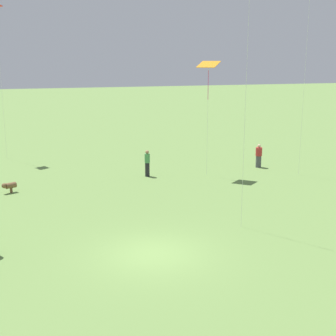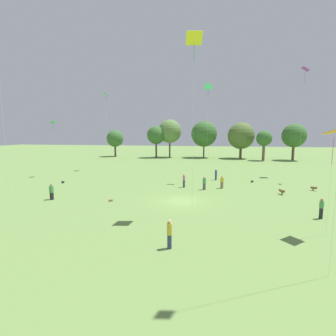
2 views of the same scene
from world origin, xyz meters
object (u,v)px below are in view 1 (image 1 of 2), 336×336
object	(u,v)px
person_2	(147,163)
person_7	(259,156)
kite_0	(209,67)
dog_0	(9,186)

from	to	relation	value
person_2	person_7	distance (m)	8.30
kite_0	dog_0	distance (m)	14.16
person_7	person_2	bearing A→B (deg)	144.74
kite_0	dog_0	bearing A→B (deg)	-89.19
dog_0	person_2	bearing A→B (deg)	-105.99
person_2	person_7	size ratio (longest dim) A/B	1.05
person_7	dog_0	distance (m)	17.03
person_2	dog_0	xyz separation A→B (m)	(-1.18, 8.69, -0.46)
person_2	person_7	bearing A→B (deg)	-75.10
dog_0	kite_0	bearing A→B (deg)	-112.88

